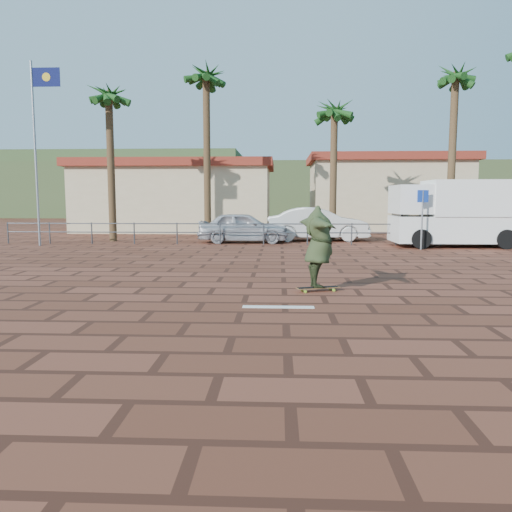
# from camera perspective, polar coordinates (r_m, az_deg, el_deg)

# --- Properties ---
(ground) EXTENTS (120.00, 120.00, 0.00)m
(ground) POSITION_cam_1_polar(r_m,az_deg,el_deg) (10.98, -1.09, -4.47)
(ground) COLOR brown
(ground) RESTS_ON ground
(paint_stripe) EXTENTS (1.40, 0.22, 0.01)m
(paint_stripe) POSITION_cam_1_polar(r_m,az_deg,el_deg) (9.79, 2.57, -5.84)
(paint_stripe) COLOR white
(paint_stripe) RESTS_ON ground
(guardrail) EXTENTS (24.06, 0.06, 1.00)m
(guardrail) POSITION_cam_1_polar(r_m,az_deg,el_deg) (22.81, 0.88, 3.01)
(guardrail) COLOR #47494F
(guardrail) RESTS_ON ground
(flagpole) EXTENTS (1.30, 0.10, 8.00)m
(flagpole) POSITION_cam_1_polar(r_m,az_deg,el_deg) (24.32, -23.69, 12.03)
(flagpole) COLOR gray
(flagpole) RESTS_ON ground
(palm_far_left) EXTENTS (2.40, 2.40, 8.25)m
(palm_far_left) POSITION_cam_1_polar(r_m,az_deg,el_deg) (26.04, -16.48, 16.79)
(palm_far_left) COLOR brown
(palm_far_left) RESTS_ON ground
(palm_left) EXTENTS (2.40, 2.40, 9.45)m
(palm_left) POSITION_cam_1_polar(r_m,az_deg,el_deg) (26.67, -5.72, 19.24)
(palm_left) COLOR brown
(palm_left) RESTS_ON ground
(palm_center) EXTENTS (2.40, 2.40, 7.75)m
(palm_center) POSITION_cam_1_polar(r_m,az_deg,el_deg) (26.74, 8.96, 15.68)
(palm_center) COLOR brown
(palm_center) RESTS_ON ground
(palm_right) EXTENTS (2.40, 2.40, 9.05)m
(palm_right) POSITION_cam_1_polar(r_m,az_deg,el_deg) (26.67, 21.83, 17.99)
(palm_right) COLOR brown
(palm_right) RESTS_ON ground
(building_west) EXTENTS (12.60, 7.60, 4.50)m
(building_west) POSITION_cam_1_polar(r_m,az_deg,el_deg) (33.44, -8.98, 6.82)
(building_west) COLOR beige
(building_west) RESTS_ON ground
(building_east) EXTENTS (10.60, 6.60, 5.00)m
(building_east) POSITION_cam_1_polar(r_m,az_deg,el_deg) (35.52, 14.62, 7.09)
(building_east) COLOR beige
(building_east) RESTS_ON ground
(hill_front) EXTENTS (70.00, 18.00, 6.00)m
(hill_front) POSITION_cam_1_polar(r_m,az_deg,el_deg) (60.77, 2.01, 7.45)
(hill_front) COLOR #384C28
(hill_front) RESTS_ON ground
(hill_back) EXTENTS (35.00, 14.00, 8.00)m
(hill_back) POSITION_cam_1_polar(r_m,az_deg,el_deg) (70.54, -16.28, 7.89)
(hill_back) COLOR #384C28
(hill_back) RESTS_ON ground
(longboard) EXTENTS (1.02, 0.51, 0.10)m
(longboard) POSITION_cam_1_polar(r_m,az_deg,el_deg) (11.47, 7.10, -3.64)
(longboard) COLOR olive
(longboard) RESTS_ON ground
(skateboarder) EXTENTS (1.10, 2.36, 1.85)m
(skateboarder) POSITION_cam_1_polar(r_m,az_deg,el_deg) (11.34, 7.17, 1.06)
(skateboarder) COLOR #2D391F
(skateboarder) RESTS_ON longboard
(campervan) EXTENTS (5.59, 2.49, 2.89)m
(campervan) POSITION_cam_1_polar(r_m,az_deg,el_deg) (23.61, 22.17, 4.69)
(campervan) COLOR white
(campervan) RESTS_ON ground
(car_silver) EXTENTS (4.30, 1.74, 1.46)m
(car_silver) POSITION_cam_1_polar(r_m,az_deg,el_deg) (23.86, -1.44, 3.30)
(car_silver) COLOR #B6B8BE
(car_silver) RESTS_ON ground
(car_white) EXTENTS (5.07, 1.86, 1.66)m
(car_white) POSITION_cam_1_polar(r_m,az_deg,el_deg) (25.12, 7.03, 3.64)
(car_white) COLOR silver
(car_white) RESTS_ON ground
(street_sign) EXTENTS (0.49, 0.19, 2.45)m
(street_sign) POSITION_cam_1_polar(r_m,az_deg,el_deg) (21.57, 18.49, 5.20)
(street_sign) COLOR gray
(street_sign) RESTS_ON ground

